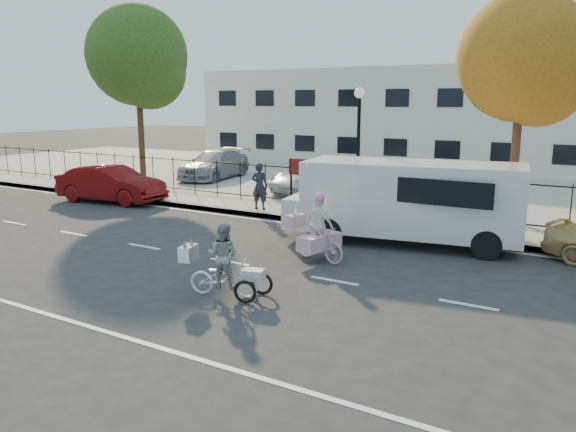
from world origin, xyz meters
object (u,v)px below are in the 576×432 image
Objects in this scene: zebra_trike at (224,268)px; unicorn_bike at (319,236)px; lot_car_b at (316,177)px; lot_car_a at (215,164)px; lot_car_d at (458,188)px; pedestrian at (260,186)px; white_van at (407,199)px; lot_car_c at (370,182)px; lamppost at (359,129)px; red_sedan at (111,184)px.

zebra_trike is 3.40m from unicorn_bike.
unicorn_bike is 10.19m from lot_car_b.
lot_car_a is 12.73m from lot_car_d.
pedestrian is at bearing 60.60° from unicorn_bike.
white_van is 4.06× the size of pedestrian.
lot_car_a is at bearing 23.97° from zebra_trike.
lot_car_a is 1.01× the size of lot_car_b.
lot_car_a is 9.27m from lot_car_c.
lot_car_b is at bearing 41.88° from unicorn_bike.
white_van is 5.80m from lot_car_d.
unicorn_bike is (0.46, 3.37, 0.05)m from zebra_trike.
lamppost reaches higher than red_sedan.
lot_car_a reaches higher than lot_car_b.
zebra_trike is 0.27× the size of white_van.
lot_car_a is (-11.38, 10.19, 0.20)m from unicorn_bike.
red_sedan is 10.51m from lot_car_c.
pedestrian is at bearing -86.80° from red_sedan.
lamppost reaches higher than pedestrian.
zebra_trike is 13.09m from lot_car_b.
unicorn_bike is 0.37× the size of lot_car_a.
white_van reaches higher than pedestrian.
red_sedan is 13.64m from lot_car_d.
lot_car_c is 3.51m from lot_car_d.
white_van is 6.76m from lot_car_c.
lot_car_a is (-12.68, 7.22, -0.43)m from white_van.
lot_car_d is at bearing 80.54° from white_van.
lot_car_d is (6.04, 4.33, -0.15)m from pedestrian.
white_van reaches higher than lot_car_b.
lot_car_d is at bearing -73.43° from red_sedan.
unicorn_bike is 15.28m from lot_car_a.
unicorn_bike reaches higher than lot_car_a.
lamppost is at bearing 126.82° from white_van.
lot_car_a is (-0.18, 6.96, 0.11)m from red_sedan.
red_sedan is 6.96m from lot_car_a.
white_van is at bearing -43.51° from lamppost.
white_van reaches higher than lot_car_d.
lot_car_c is at bearing 178.81° from lot_car_d.
red_sedan is (-11.20, 3.23, 0.08)m from unicorn_bike.
lamppost is 0.88× the size of lot_car_a.
lamppost is at bearing -170.73° from pedestrian.
white_van is at bearing -30.28° from zebra_trike.
lot_car_c is (2.54, 4.29, -0.21)m from pedestrian.
red_sedan is 0.93× the size of lot_car_b.
white_van is 12.51m from red_sedan.
zebra_trike is 0.45× the size of lot_car_d.
lamppost reaches higher than unicorn_bike.
white_van is at bearing 157.64° from pedestrian.
white_van is at bearing -98.52° from red_sedan.
lot_car_b is (6.53, -1.23, -0.04)m from lot_car_a.
unicorn_bike reaches higher than lot_car_d.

